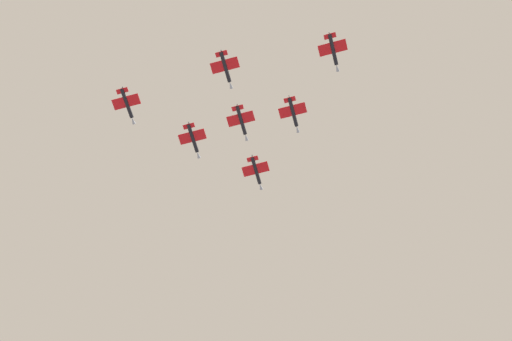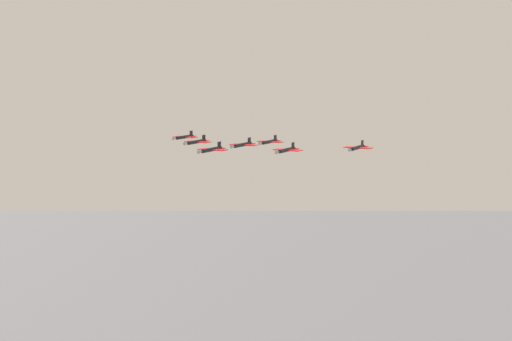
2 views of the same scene
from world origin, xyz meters
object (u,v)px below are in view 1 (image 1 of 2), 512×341
object	(u,v)px
jet_port_trail	(226,68)
jet_port_inner	(193,139)
jet_lead	(256,171)
jet_starboard_inner	(293,113)
jet_center_rear	(333,50)
jet_port_outer	(241,121)
jet_starboard_outer	(127,104)

from	to	relation	value
jet_port_trail	jet_port_inner	bearing A→B (deg)	129.81
jet_lead	jet_port_inner	bearing A→B (deg)	-135.00
jet_lead	jet_starboard_inner	bearing A→B (deg)	-45.00
jet_lead	jet_center_rear	bearing A→B (deg)	-45.00
jet_port_inner	jet_port_outer	world-z (taller)	jet_port_outer
jet_port_inner	jet_port_trail	distance (m)	22.58
jet_starboard_outer	jet_center_rear	bearing A→B (deg)	0.00
jet_port_inner	jet_port_trail	world-z (taller)	jet_port_inner
jet_port_outer	jet_starboard_outer	xyz separation A→B (m)	(-25.68, -18.59, -0.50)
jet_port_inner	jet_starboard_outer	size ratio (longest dim) A/B	1.00
jet_starboard_inner	jet_port_trail	bearing A→B (deg)	-129.81
jet_lead	jet_port_trail	distance (m)	31.82
jet_port_trail	jet_starboard_outer	bearing A→B (deg)	174.29
jet_starboard_outer	jet_port_outer	bearing A→B (deg)	24.23
jet_starboard_outer	jet_port_trail	xyz separation A→B (m)	(28.90, 3.02, -0.12)
jet_port_inner	jet_starboard_inner	bearing A→B (deg)	-0.00
jet_starboard_inner	jet_starboard_outer	xyz separation A→B (m)	(-39.55, -22.93, -0.71)
jet_center_rear	jet_lead	bearing A→B (deg)	135.00
jet_port_outer	jet_lead	bearing A→B (deg)	90.00
jet_port_inner	jet_port_trail	bearing A→B (deg)	-50.19
jet_starboard_inner	jet_center_rear	world-z (taller)	jet_starboard_inner
jet_port_trail	jet_lead	bearing A→B (deg)	90.00
jet_port_inner	jet_starboard_inner	size ratio (longest dim) A/B	1.00
jet_center_rear	jet_port_outer	bearing A→B (deg)	155.77
jet_port_inner	jet_port_outer	bearing A→B (deg)	-5.71
jet_port_inner	jet_starboard_inner	world-z (taller)	jet_starboard_inner
jet_port_trail	jet_starboard_inner	bearing A→B (deg)	50.19
jet_lead	jet_port_inner	distance (m)	20.46
jet_port_outer	jet_port_trail	xyz separation A→B (m)	(3.22, -15.57, -0.62)
jet_center_rear	jet_starboard_inner	bearing A→B (deg)	135.00
jet_lead	jet_center_rear	distance (m)	40.89
jet_starboard_inner	jet_port_trail	world-z (taller)	jet_starboard_inner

